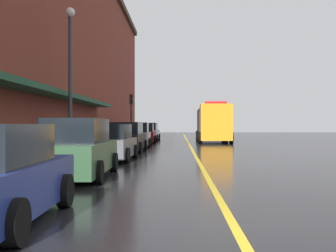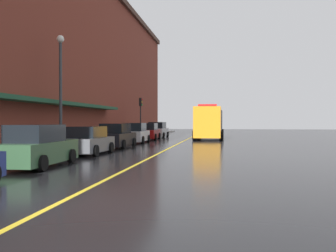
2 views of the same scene
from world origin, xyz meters
name	(u,v)px [view 1 (image 1 of 2)]	position (x,y,z in m)	size (l,w,h in m)	color
ground_plane	(190,146)	(0.00, 25.00, 0.00)	(112.00, 112.00, 0.00)	black
sidewalk_left	(107,145)	(-6.20, 25.00, 0.07)	(2.40, 70.00, 0.15)	#9E9B93
lane_center_stripe	(190,146)	(0.00, 25.00, 0.00)	(0.16, 70.00, 0.01)	gold
brick_building_left	(28,40)	(-11.82, 23.99, 7.76)	(10.02, 64.00, 15.50)	maroon
parked_car_1	(78,150)	(-3.90, 6.60, 0.83)	(2.01, 4.77, 1.77)	#2D5133
parked_car_2	(110,143)	(-3.92, 12.57, 0.76)	(2.20, 4.23, 1.61)	#595B60
parked_car_3	(127,138)	(-3.89, 18.38, 0.81)	(2.15, 4.45, 1.74)	black
parked_car_4	(137,135)	(-3.93, 24.40, 0.82)	(2.17, 4.44, 1.74)	silver
parked_car_5	(144,134)	(-3.90, 30.21, 0.79)	(2.17, 4.37, 1.69)	maroon
parked_car_6	(148,132)	(-3.86, 35.52, 0.83)	(2.24, 4.17, 1.78)	silver
utility_truck	(213,124)	(2.27, 31.98, 1.68)	(2.97, 9.23, 3.52)	orange
parking_meter_0	(125,131)	(-5.35, 29.06, 1.06)	(0.14, 0.18, 1.33)	#4C4C51
parking_meter_1	(120,132)	(-5.35, 25.72, 1.06)	(0.14, 0.18, 1.33)	#4C4C51
parking_meter_2	(130,130)	(-5.35, 32.62, 1.06)	(0.14, 0.18, 1.33)	#4C4C51
parking_meter_3	(116,132)	(-5.35, 24.02, 1.06)	(0.14, 0.18, 1.33)	#4C4C51
street_lamp_left	(70,65)	(-5.95, 13.51, 4.40)	(0.44, 0.44, 6.94)	#33383D
traffic_light_near	(131,108)	(-5.29, 32.93, 3.16)	(0.38, 0.36, 4.30)	#232326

